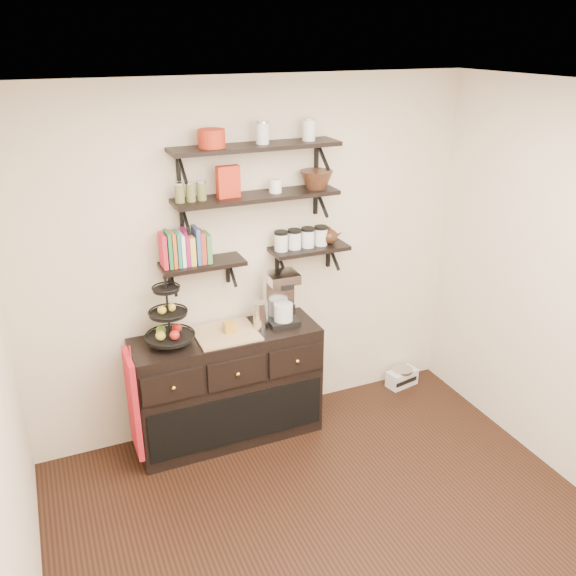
{
  "coord_description": "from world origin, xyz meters",
  "views": [
    {
      "loc": [
        -1.46,
        -2.35,
        2.96
      ],
      "look_at": [
        0.04,
        1.15,
        1.36
      ],
      "focal_mm": 38.0,
      "sensor_mm": 36.0,
      "label": 1
    }
  ],
  "objects_px": {
    "sideboard": "(228,386)",
    "fruit_stand": "(169,322)",
    "radio": "(402,377)",
    "coffee_maker": "(281,299)"
  },
  "relations": [
    {
      "from": "sideboard",
      "to": "fruit_stand",
      "type": "distance_m",
      "value": 0.75
    },
    {
      "from": "sideboard",
      "to": "radio",
      "type": "distance_m",
      "value": 1.71
    },
    {
      "from": "coffee_maker",
      "to": "radio",
      "type": "height_order",
      "value": "coffee_maker"
    },
    {
      "from": "sideboard",
      "to": "coffee_maker",
      "type": "height_order",
      "value": "coffee_maker"
    },
    {
      "from": "radio",
      "to": "sideboard",
      "type": "bearing_deg",
      "value": 172.77
    },
    {
      "from": "fruit_stand",
      "to": "coffee_maker",
      "type": "distance_m",
      "value": 0.86
    },
    {
      "from": "coffee_maker",
      "to": "radio",
      "type": "relative_size",
      "value": 1.4
    },
    {
      "from": "coffee_maker",
      "to": "radio",
      "type": "distance_m",
      "value": 1.58
    },
    {
      "from": "sideboard",
      "to": "radio",
      "type": "bearing_deg",
      "value": 3.33
    },
    {
      "from": "fruit_stand",
      "to": "coffee_maker",
      "type": "xyz_separation_m",
      "value": [
        0.86,
        0.02,
        0.02
      ]
    }
  ]
}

